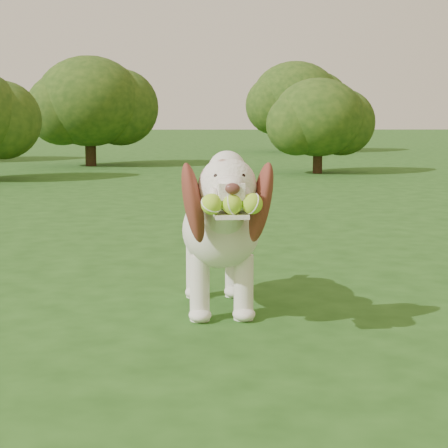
{
  "coord_description": "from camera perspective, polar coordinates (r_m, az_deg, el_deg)",
  "views": [
    {
      "loc": [
        -0.59,
        -3.38,
        0.87
      ],
      "look_at": [
        -0.53,
        -0.4,
        0.43
      ],
      "focal_mm": 60.0,
      "sensor_mm": 36.0,
      "label": 1
    }
  ],
  "objects": [
    {
      "name": "ground",
      "position": [
        3.54,
        8.42,
        -5.94
      ],
      "size": [
        80.0,
        80.0,
        0.0
      ],
      "primitive_type": "plane",
      "color": "#1F4614",
      "rests_on": "ground"
    },
    {
      "name": "shrub_b",
      "position": [
        12.92,
        -10.22,
        9.18
      ],
      "size": [
        1.78,
        1.78,
        1.84
      ],
      "color": "#382314",
      "rests_on": "ground"
    },
    {
      "name": "shrub_i",
      "position": [
        17.66,
        5.46,
        9.49
      ],
      "size": [
        2.02,
        2.02,
        2.09
      ],
      "color": "#382314",
      "rests_on": "ground"
    },
    {
      "name": "dog",
      "position": [
        3.25,
        -0.35,
        -0.13
      ],
      "size": [
        0.41,
        1.13,
        0.73
      ],
      "rotation": [
        0.0,
        0.0,
        0.06
      ],
      "color": "white",
      "rests_on": "ground"
    },
    {
      "name": "shrub_c",
      "position": [
        11.2,
        7.2,
        8.06
      ],
      "size": [
        1.35,
        1.35,
        1.4
      ],
      "color": "#382314",
      "rests_on": "ground"
    }
  ]
}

